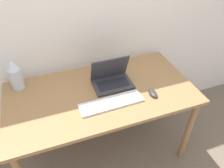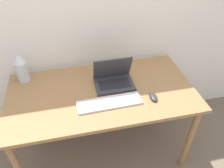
{
  "view_description": "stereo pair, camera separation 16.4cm",
  "coord_description": "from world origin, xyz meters",
  "px_view_note": "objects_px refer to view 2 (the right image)",
  "views": [
    {
      "loc": [
        -0.36,
        -0.87,
        1.91
      ],
      "look_at": [
        0.07,
        0.33,
        0.87
      ],
      "focal_mm": 35.0,
      "sensor_mm": 36.0,
      "label": 1
    },
    {
      "loc": [
        -0.21,
        -0.91,
        1.91
      ],
      "look_at": [
        0.07,
        0.33,
        0.87
      ],
      "focal_mm": 35.0,
      "sensor_mm": 36.0,
      "label": 2
    }
  ],
  "objects_px": {
    "laptop": "(114,79)",
    "vase": "(21,68)",
    "keyboard": "(110,103)",
    "mouse": "(153,97)"
  },
  "relations": [
    {
      "from": "mouse",
      "to": "keyboard",
      "type": "bearing_deg",
      "value": 177.66
    },
    {
      "from": "mouse",
      "to": "vase",
      "type": "distance_m",
      "value": 1.08
    },
    {
      "from": "vase",
      "to": "laptop",
      "type": "bearing_deg",
      "value": -15.86
    },
    {
      "from": "vase",
      "to": "keyboard",
      "type": "bearing_deg",
      "value": -34.22
    },
    {
      "from": "mouse",
      "to": "laptop",
      "type": "bearing_deg",
      "value": 136.21
    },
    {
      "from": "mouse",
      "to": "vase",
      "type": "bearing_deg",
      "value": 155.34
    },
    {
      "from": "keyboard",
      "to": "mouse",
      "type": "bearing_deg",
      "value": -2.34
    },
    {
      "from": "mouse",
      "to": "vase",
      "type": "xyz_separation_m",
      "value": [
        -0.97,
        0.45,
        0.11
      ]
    },
    {
      "from": "laptop",
      "to": "vase",
      "type": "relative_size",
      "value": 1.23
    },
    {
      "from": "laptop",
      "to": "vase",
      "type": "height_order",
      "value": "vase"
    }
  ]
}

